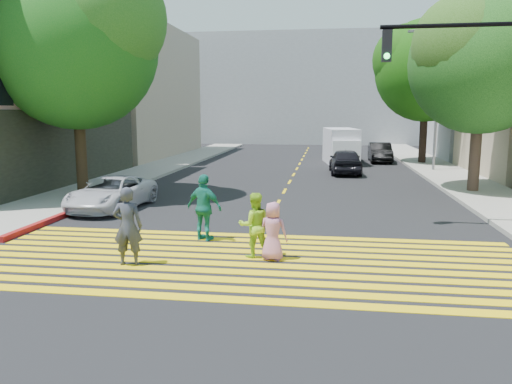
% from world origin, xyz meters
% --- Properties ---
extents(ground, '(120.00, 120.00, 0.00)m').
position_xyz_m(ground, '(0.00, 0.00, 0.00)').
color(ground, black).
extents(sidewalk_left, '(3.00, 40.00, 0.15)m').
position_xyz_m(sidewalk_left, '(-8.50, 22.00, 0.07)').
color(sidewalk_left, gray).
rests_on(sidewalk_left, ground).
extents(sidewalk_right, '(3.00, 60.00, 0.15)m').
position_xyz_m(sidewalk_right, '(8.50, 15.00, 0.07)').
color(sidewalk_right, gray).
rests_on(sidewalk_right, ground).
extents(curb_red, '(0.20, 8.00, 0.16)m').
position_xyz_m(curb_red, '(-6.90, 6.00, 0.08)').
color(curb_red, maroon).
rests_on(curb_red, ground).
extents(crosswalk, '(13.40, 5.30, 0.01)m').
position_xyz_m(crosswalk, '(0.00, 1.28, 0.01)').
color(crosswalk, yellow).
rests_on(crosswalk, ground).
extents(lane_line, '(0.12, 34.40, 0.01)m').
position_xyz_m(lane_line, '(0.00, 22.50, 0.01)').
color(lane_line, yellow).
rests_on(lane_line, ground).
extents(building_left_tan, '(12.00, 16.00, 10.00)m').
position_xyz_m(building_left_tan, '(-16.00, 28.00, 5.00)').
color(building_left_tan, tan).
rests_on(building_left_tan, ground).
extents(building_right_grey, '(10.00, 10.00, 10.00)m').
position_xyz_m(building_right_grey, '(15.00, 30.00, 5.00)').
color(building_right_grey, gray).
rests_on(building_right_grey, ground).
extents(backdrop_block, '(30.00, 8.00, 12.00)m').
position_xyz_m(backdrop_block, '(0.00, 48.00, 6.00)').
color(backdrop_block, gray).
rests_on(backdrop_block, ground).
extents(tree_left, '(9.00, 8.75, 9.59)m').
position_xyz_m(tree_left, '(-8.17, 9.40, 6.47)').
color(tree_left, '#382813').
rests_on(tree_left, ground).
extents(tree_right_near, '(7.83, 7.83, 8.70)m').
position_xyz_m(tree_right_near, '(8.21, 12.53, 5.89)').
color(tree_right_near, '#3E2922').
rests_on(tree_right_near, ground).
extents(tree_right_far, '(7.82, 7.27, 9.72)m').
position_xyz_m(tree_right_far, '(8.28, 24.78, 6.56)').
color(tree_right_far, black).
rests_on(tree_right_far, ground).
extents(pedestrian_man, '(0.73, 0.54, 1.84)m').
position_xyz_m(pedestrian_man, '(-2.64, 0.61, 0.92)').
color(pedestrian_man, '#32343F').
rests_on(pedestrian_man, ground).
extents(pedestrian_woman, '(0.93, 0.82, 1.60)m').
position_xyz_m(pedestrian_woman, '(0.15, 1.68, 0.80)').
color(pedestrian_woman, '#95D124').
rests_on(pedestrian_woman, ground).
extents(pedestrian_child, '(0.76, 0.56, 1.42)m').
position_xyz_m(pedestrian_child, '(0.62, 1.49, 0.71)').
color(pedestrian_child, '#BC7090').
rests_on(pedestrian_child, ground).
extents(pedestrian_extra, '(1.17, 0.79, 1.84)m').
position_xyz_m(pedestrian_extra, '(-1.45, 3.08, 0.92)').
color(pedestrian_extra, '#187667').
rests_on(pedestrian_extra, ground).
extents(white_sedan, '(2.31, 4.43, 1.19)m').
position_xyz_m(white_sedan, '(-5.89, 6.96, 0.60)').
color(white_sedan, silver).
rests_on(white_sedan, ground).
extents(dark_car_near, '(1.89, 4.34, 1.46)m').
position_xyz_m(dark_car_near, '(2.90, 18.85, 0.73)').
color(dark_car_near, black).
rests_on(dark_car_near, ground).
extents(silver_car, '(2.40, 4.63, 1.28)m').
position_xyz_m(silver_car, '(3.22, 28.58, 0.64)').
color(silver_car, '#B1B1B1').
rests_on(silver_car, ground).
extents(dark_car_parked, '(1.48, 4.17, 1.37)m').
position_xyz_m(dark_car_parked, '(5.54, 25.94, 0.69)').
color(dark_car_parked, black).
rests_on(dark_car_parked, ground).
extents(white_van, '(2.49, 5.26, 2.39)m').
position_xyz_m(white_van, '(2.79, 24.42, 1.13)').
color(white_van, silver).
rests_on(white_van, ground).
extents(traffic_signal, '(4.34, 0.38, 6.36)m').
position_xyz_m(traffic_signal, '(6.36, 5.24, 4.12)').
color(traffic_signal, '#2A2A2A').
rests_on(traffic_signal, ground).
extents(street_lamp, '(1.87, 0.52, 8.31)m').
position_xyz_m(street_lamp, '(7.89, 20.39, 4.77)').
color(street_lamp, gray).
rests_on(street_lamp, ground).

